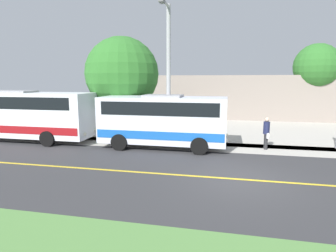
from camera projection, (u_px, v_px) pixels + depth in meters
The scene contains 12 objects.
ground_plane at pixel (241, 180), 10.77m from camera, with size 120.00×120.00×0.00m, color #548442.
road_surface at pixel (241, 179), 10.77m from camera, with size 8.00×100.00×0.01m, color #333335.
sidewalk at pixel (237, 148), 15.79m from camera, with size 2.40×100.00×0.01m, color #B2ADA3.
parking_lot_surface at pixel (273, 128), 22.13m from camera, with size 14.00×36.00×0.01m, color #B2ADA3.
road_centre_line at pixel (241, 179), 10.77m from camera, with size 0.16×100.00×0.00m, color gold.
shuttle_bus_front at pixel (163, 119), 15.70m from camera, with size 2.68×7.11×2.97m.
transit_bus_rear at pixel (11, 113), 17.66m from camera, with size 2.60×10.78×3.13m.
pedestrian_with_bags at pixel (266, 132), 15.37m from camera, with size 0.72×0.34×1.76m.
street_light_pole at pixel (168, 70), 15.57m from camera, with size 1.97×0.24×7.84m.
tree_curbside at pixel (122, 74), 18.78m from camera, with size 4.89×4.89×6.63m.
tree_lot_edge at pixel (317, 67), 25.29m from camera, with size 4.05×4.05×7.02m.
commercial_building at pixel (258, 95), 30.55m from camera, with size 10.00×23.90×4.21m, color gray.
Camera 1 is at (10.65, -0.62, 3.79)m, focal length 30.00 mm.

